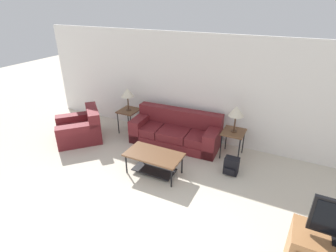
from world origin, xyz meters
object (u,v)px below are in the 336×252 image
at_px(table_lamp_left, 127,93).
at_px(table_lamp_right, 236,112).
at_px(coffee_table, 154,159).
at_px(side_table_left, 129,113).
at_px(couch, 176,132).
at_px(armchair, 81,129).
at_px(side_table_right, 233,134).
at_px(backpack, 231,166).

bearing_deg(table_lamp_left, table_lamp_right, 0.00).
relative_size(coffee_table, side_table_left, 1.84).
relative_size(side_table_left, table_lamp_right, 1.04).
bearing_deg(couch, coffee_table, -84.36).
bearing_deg(armchair, side_table_left, 46.51).
distance_m(coffee_table, side_table_left, 2.06).
height_order(side_table_right, table_lamp_left, table_lamp_left).
xyz_separation_m(armchair, table_lamp_right, (3.66, 0.92, 0.82)).
bearing_deg(table_lamp_right, backpack, -76.63).
bearing_deg(side_table_left, backpack, -13.01).
xyz_separation_m(table_lamp_left, table_lamp_right, (2.79, 0.00, 0.00)).
bearing_deg(armchair, coffee_table, -10.76).
height_order(coffee_table, side_table_left, side_table_left).
bearing_deg(backpack, table_lamp_right, 103.37).
xyz_separation_m(armchair, side_table_left, (0.87, 0.92, 0.27)).
distance_m(armchair, side_table_left, 1.29).
relative_size(couch, table_lamp_right, 3.66).
relative_size(couch, side_table_left, 3.52).
relative_size(couch, backpack, 6.05).
height_order(table_lamp_left, table_lamp_right, same).
relative_size(couch, coffee_table, 1.92).
height_order(table_lamp_right, backpack, table_lamp_right).
height_order(side_table_left, side_table_right, same).
xyz_separation_m(side_table_right, table_lamp_right, (0.00, 0.00, 0.55)).
bearing_deg(table_lamp_right, couch, -178.95).
bearing_deg(side_table_right, armchair, -165.91).
relative_size(table_lamp_left, backpack, 1.65).
xyz_separation_m(coffee_table, backpack, (1.42, 0.69, -0.16)).
bearing_deg(side_table_right, coffee_table, -132.61).
distance_m(couch, coffee_table, 1.35).
height_order(side_table_left, backpack, side_table_left).
bearing_deg(backpack, side_table_left, 166.99).
relative_size(side_table_right, backpack, 1.72).
bearing_deg(coffee_table, backpack, 25.88).
xyz_separation_m(couch, side_table_left, (-1.39, 0.03, 0.26)).
distance_m(coffee_table, table_lamp_left, 2.19).
relative_size(armchair, table_lamp_left, 2.37).
height_order(side_table_right, table_lamp_right, table_lamp_right).
bearing_deg(armchair, table_lamp_left, 46.51).
distance_m(table_lamp_left, table_lamp_right, 2.79).
distance_m(coffee_table, table_lamp_right, 2.01).
distance_m(table_lamp_left, backpack, 3.16).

